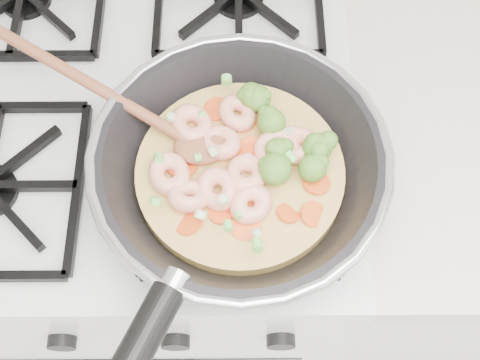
{
  "coord_description": "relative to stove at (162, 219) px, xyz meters",
  "views": [
    {
      "loc": [
        0.15,
        1.23,
        1.57
      ],
      "look_at": [
        0.15,
        1.55,
        0.93
      ],
      "focal_mm": 46.43,
      "sensor_mm": 36.0,
      "label": 1
    }
  ],
  "objects": [
    {
      "name": "stove",
      "position": [
        0.0,
        0.0,
        0.0
      ],
      "size": [
        0.6,
        0.6,
        0.92
      ],
      "color": "white",
      "rests_on": "ground"
    },
    {
      "name": "skillet",
      "position": [
        0.15,
        -0.15,
        0.5
      ],
      "size": [
        0.46,
        0.47,
        0.1
      ],
      "rotation": [
        0.0,
        0.0,
        -0.18
      ],
      "color": "black",
      "rests_on": "stove"
    }
  ]
}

